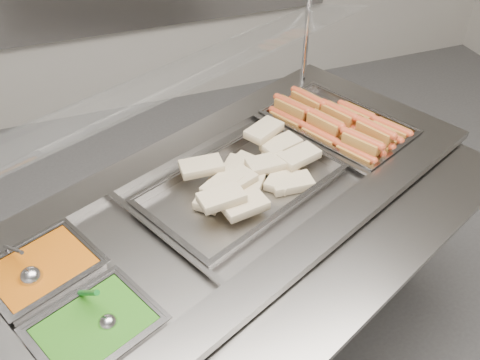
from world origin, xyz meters
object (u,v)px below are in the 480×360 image
object	(u,v)px
sneeze_guard	(182,77)
pan_wraps	(242,189)
steam_counter	(231,276)
ladle	(30,276)
serving_spoon	(105,318)
pan_hotdogs	(337,131)

from	to	relation	value
sneeze_guard	pan_wraps	xyz separation A→B (m)	(0.14, -0.17, -0.38)
steam_counter	ladle	size ratio (longest dim) A/B	11.17
pan_wraps	serving_spoon	world-z (taller)	serving_spoon
sneeze_guard	ladle	distance (m)	0.76
serving_spoon	pan_hotdogs	bearing A→B (deg)	31.30
pan_hotdogs	serving_spoon	xyz separation A→B (m)	(-1.05, -0.64, 0.05)
pan_wraps	ladle	bearing A→B (deg)	-165.54
ladle	sneeze_guard	bearing A→B (deg)	31.73
sneeze_guard	pan_hotdogs	size ratio (longest dim) A/B	2.53
sneeze_guard	pan_wraps	world-z (taller)	sneeze_guard
steam_counter	pan_hotdogs	xyz separation A→B (m)	(0.56, 0.25, 0.40)
sneeze_guard	pan_wraps	distance (m)	0.44
pan_wraps	pan_hotdogs	bearing A→B (deg)	24.41
steam_counter	serving_spoon	bearing A→B (deg)	-141.90
steam_counter	sneeze_guard	world-z (taller)	sneeze_guard
steam_counter	pan_wraps	bearing A→B (deg)	24.41
ladle	serving_spoon	size ratio (longest dim) A/B	1.13
pan_hotdogs	pan_wraps	world-z (taller)	same
steam_counter	ladle	xyz separation A→B (m)	(-0.67, -0.16, 0.45)
ladle	steam_counter	bearing A→B (deg)	13.61
sneeze_guard	serving_spoon	xyz separation A→B (m)	(-0.40, -0.58, -0.35)
pan_wraps	serving_spoon	bearing A→B (deg)	-143.07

